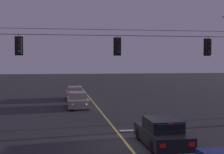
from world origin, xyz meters
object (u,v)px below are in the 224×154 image
object	(u,v)px
traffic_light_left_inner	(118,46)
traffic_light_centre	(208,47)
car_oncoming_lead	(78,100)
car_waiting_near_lane	(162,133)
car_oncoming_trailing	(75,93)
traffic_light_leftmost	(19,46)

from	to	relation	value
traffic_light_left_inner	traffic_light_centre	world-z (taller)	same
traffic_light_centre	car_oncoming_lead	world-z (taller)	traffic_light_centre
traffic_light_centre	car_oncoming_lead	distance (m)	13.03
car_waiting_near_lane	car_oncoming_trailing	distance (m)	20.47
traffic_light_centre	traffic_light_leftmost	bearing A→B (deg)	180.00
car_oncoming_lead	car_oncoming_trailing	bearing A→B (deg)	89.72
traffic_light_centre	car_oncoming_trailing	world-z (taller)	traffic_light_centre
traffic_light_left_inner	traffic_light_leftmost	bearing A→B (deg)	180.00
traffic_light_left_inner	car_oncoming_lead	xyz separation A→B (m)	(-1.94, 9.45, -4.42)
traffic_light_leftmost	car_oncoming_lead	distance (m)	11.14
car_waiting_near_lane	car_oncoming_lead	distance (m)	14.23
traffic_light_leftmost	traffic_light_centre	distance (m)	11.73
traffic_light_left_inner	traffic_light_centre	bearing A→B (deg)	0.00
traffic_light_left_inner	car_oncoming_trailing	size ratio (longest dim) A/B	0.28
car_waiting_near_lane	car_oncoming_trailing	world-z (taller)	same
car_waiting_near_lane	traffic_light_leftmost	bearing A→B (deg)	148.98
car_oncoming_lead	traffic_light_left_inner	bearing A→B (deg)	-78.39
traffic_light_left_inner	car_oncoming_lead	size ratio (longest dim) A/B	0.28
traffic_light_leftmost	car_oncoming_trailing	xyz separation A→B (m)	(3.95, 15.82, -4.42)
car_waiting_near_lane	car_oncoming_lead	bearing A→B (deg)	103.65
car_oncoming_trailing	traffic_light_left_inner	bearing A→B (deg)	-83.12
traffic_light_left_inner	car_oncoming_lead	world-z (taller)	traffic_light_left_inner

